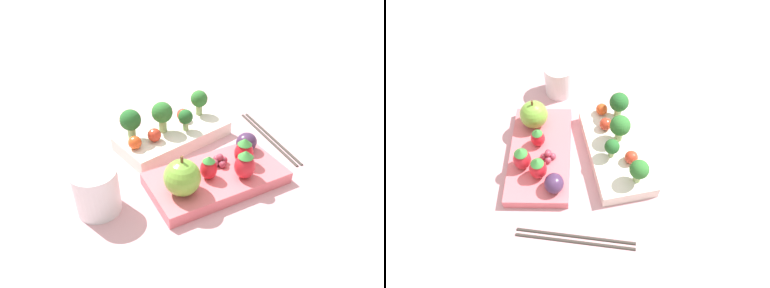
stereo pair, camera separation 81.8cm
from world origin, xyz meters
The scene contains 18 objects.
ground_plane centered at (0.00, 0.00, 0.00)m, with size 4.00×4.00×0.00m, color #C6939E.
bento_box_savoury centered at (0.00, 0.07, 0.01)m, with size 0.24×0.14×0.03m.
bento_box_fruit centered at (0.00, -0.08, 0.01)m, with size 0.24×0.13×0.02m.
broccoli_floret_0 centered at (0.08, 0.10, 0.06)m, with size 0.04×0.04×0.05m.
broccoli_floret_1 centered at (0.02, 0.06, 0.06)m, with size 0.03×0.03×0.04m.
broccoli_floret_2 centered at (-0.02, 0.08, 0.07)m, with size 0.04×0.04×0.06m.
broccoli_floret_3 centered at (-0.08, 0.08, 0.07)m, with size 0.04×0.04×0.06m.
cherry_tomato_0 centered at (0.04, 0.10, 0.04)m, with size 0.03×0.03×0.03m.
cherry_tomato_1 centered at (-0.05, 0.06, 0.04)m, with size 0.03×0.03×0.03m.
cherry_tomato_2 centered at (-0.09, 0.05, 0.04)m, with size 0.02×0.02×0.02m.
apple centered at (-0.07, -0.09, 0.05)m, with size 0.06×0.06×0.07m.
strawberry_0 centered at (-0.02, -0.08, 0.04)m, with size 0.03×0.03×0.04m.
strawberry_1 centered at (0.06, -0.08, 0.05)m, with size 0.03×0.03×0.05m.
strawberry_2 centered at (0.03, -0.11, 0.05)m, with size 0.03×0.03×0.05m.
plum centered at (0.09, -0.05, 0.04)m, with size 0.04×0.04×0.04m.
grape_cluster centered at (0.02, -0.06, 0.03)m, with size 0.03×0.03×0.02m.
drinking_cup centered at (-0.19, -0.04, 0.04)m, with size 0.07×0.07×0.07m.
chopsticks_pair centered at (0.18, -0.02, 0.00)m, with size 0.05×0.21×0.01m.
Camera 1 is at (-0.27, -0.45, 0.38)m, focal length 32.00 mm.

